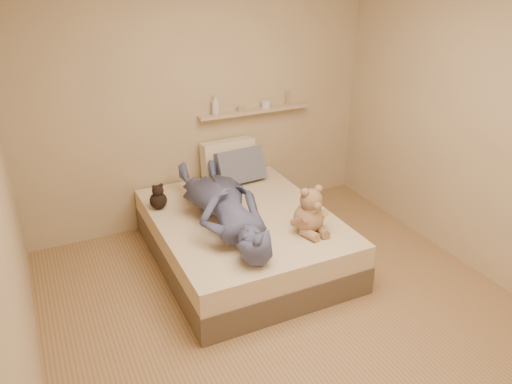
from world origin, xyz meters
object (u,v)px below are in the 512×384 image
game_console (235,233)px  teddy_bear (310,213)px  person (223,205)px  dark_plush (158,198)px  pillow_grey (240,166)px  bed (243,237)px  pillow_cream (228,160)px  wall_shelf (254,111)px

game_console → teddy_bear: 0.67m
teddy_bear → person: size_ratio=0.26×
dark_plush → pillow_grey: 0.95m
dark_plush → pillow_grey: size_ratio=0.49×
bed → pillow_cream: 0.96m
dark_plush → person: person is taller
teddy_bear → dark_plush: bearing=136.6°
dark_plush → wall_shelf: bearing=21.0°
dark_plush → wall_shelf: (1.18, 0.45, 0.54)m
bed → wall_shelf: bearing=58.8°
pillow_cream → bed: bearing=-104.7°
pillow_grey → bed: bearing=-112.3°
person → game_console: bearing=82.8°
teddy_bear → pillow_grey: 1.20m
bed → pillow_grey: (0.28, 0.69, 0.40)m
dark_plush → wall_shelf: 1.38m
game_console → pillow_grey: (0.57, 1.19, 0.02)m
pillow_grey → wall_shelf: size_ratio=0.42×
dark_plush → teddy_bear: bearing=-43.4°
bed → pillow_grey: pillow_grey is taller
dark_plush → pillow_grey: bearing=14.4°
pillow_cream → pillow_grey: pillow_cream is taller
person → wall_shelf: wall_shelf is taller
wall_shelf → game_console: bearing=-120.7°
bed → pillow_grey: size_ratio=3.80×
dark_plush → pillow_cream: (0.85, 0.37, 0.09)m
game_console → pillow_cream: pillow_cream is taller
bed → pillow_cream: bearing=75.3°
teddy_bear → person: 0.74m
pillow_cream → game_console: bearing=-110.8°
pillow_cream → person: bearing=-115.3°
game_console → teddy_bear: teddy_bear is taller
pillow_cream → person: size_ratio=0.35×
pillow_grey → wall_shelf: wall_shelf is taller
teddy_bear → wall_shelf: bearing=83.4°
dark_plush → pillow_cream: 0.93m
teddy_bear → pillow_cream: size_ratio=0.76×
teddy_bear → wall_shelf: (0.16, 1.42, 0.48)m
pillow_grey → wall_shelf: 0.59m
dark_plush → game_console: bearing=-70.0°
dark_plush → person: bearing=-51.8°
game_console → dark_plush: bearing=110.0°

